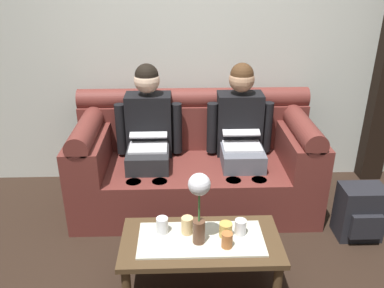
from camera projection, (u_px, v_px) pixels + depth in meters
The scene contains 12 objects.
back_wall_patterned at pixel (193, 26), 3.49m from camera, with size 6.00×0.12×2.90m, color silver.
couch at pixel (195, 163), 3.45m from camera, with size 2.00×0.88×0.96m.
person_left at pixel (148, 133), 3.32m from camera, with size 0.56×0.67×1.22m.
person_right at pixel (241, 132), 3.34m from camera, with size 0.56×0.67×1.22m.
coffee_table at pixel (201, 245), 2.55m from camera, with size 1.02×0.51×0.36m.
flower_vase at pixel (199, 198), 2.36m from camera, with size 0.13×0.13×0.48m.
cup_near_left at pixel (240, 227), 2.55m from camera, with size 0.07×0.07×0.10m, color silver.
cup_near_right at pixel (187, 225), 2.55m from camera, with size 0.08×0.08×0.11m, color #DBB77A.
cup_far_center at pixel (162, 225), 2.56m from camera, with size 0.08×0.08×0.11m, color silver.
cup_far_left at pixel (226, 230), 2.53m from camera, with size 0.08×0.08×0.09m, color gold.
cup_far_right at pixel (227, 240), 2.43m from camera, with size 0.07×0.07×0.10m, color #B26633.
backpack_right at pixel (360, 213), 3.05m from camera, with size 0.33×0.27×0.43m.
Camera 1 is at (-0.12, -1.90, 1.95)m, focal length 37.33 mm.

